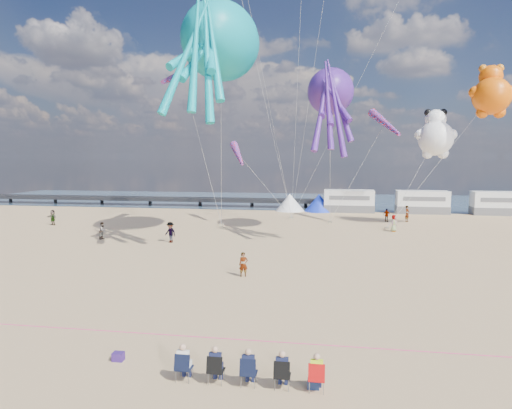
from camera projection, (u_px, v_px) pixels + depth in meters
name	position (u px, v px, depth m)	size (l,w,h in m)	color
ground	(261.00, 302.00, 23.54)	(120.00, 120.00, 0.00)	tan
water	(309.00, 201.00, 77.53)	(120.00, 120.00, 0.00)	#37516A
pier	(126.00, 198.00, 71.08)	(60.00, 3.00, 0.50)	black
motorhome_0	(349.00, 201.00, 61.69)	(6.60, 2.50, 3.00)	silver
motorhome_1	(422.00, 202.00, 60.18)	(6.60, 2.50, 3.00)	silver
motorhome_2	(499.00, 203.00, 58.67)	(6.60, 2.50, 3.00)	silver
tent_white	(290.00, 202.00, 63.00)	(4.00, 4.00, 2.40)	white
tent_blue	(319.00, 203.00, 62.36)	(4.00, 4.00, 2.40)	#1933CC
spectator_row	(249.00, 366.00, 14.89)	(6.10, 0.90, 1.30)	black
cooler_purple	(118.00, 357.00, 16.74)	(0.40, 0.30, 0.32)	navy
cooler_navy	(313.00, 384.00, 14.75)	(0.38, 0.28, 0.30)	#162546
rope_line	(243.00, 340.00, 18.63)	(0.03, 0.03, 34.00)	#F2338C
standing_person	(243.00, 264.00, 28.45)	(0.56, 0.37, 1.54)	tan
beachgoer_0	(394.00, 223.00, 45.61)	(0.61, 0.40, 1.68)	#7F6659
beachgoer_1	(103.00, 231.00, 41.37)	(0.76, 0.50, 1.56)	#7F6659
beachgoer_2	(170.00, 232.00, 39.73)	(0.88, 0.69, 1.81)	#7F6659
beachgoer_3	(387.00, 215.00, 52.56)	(0.98, 0.56, 1.51)	#7F6659
beachgoer_4	(53.00, 218.00, 49.88)	(0.98, 0.41, 1.68)	#7F6659
beachgoer_5	(407.00, 214.00, 52.45)	(1.74, 0.55, 1.87)	#7F6659
sandbag_a	(221.00, 225.00, 49.47)	(0.50, 0.35, 0.22)	gray
sandbag_b	(330.00, 222.00, 51.52)	(0.50, 0.35, 0.22)	gray
sandbag_c	(387.00, 228.00, 47.02)	(0.50, 0.35, 0.22)	gray
sandbag_d	(330.00, 222.00, 51.46)	(0.50, 0.35, 0.22)	gray
sandbag_e	(292.00, 218.00, 55.02)	(0.50, 0.35, 0.22)	gray
kite_octopus_teal	(221.00, 42.00, 39.43)	(4.97, 11.60, 13.26)	#089CA8
kite_octopus_purple	(331.00, 92.00, 42.41)	(4.01, 9.36, 10.70)	#4D2088
kite_panda	(436.00, 138.00, 47.50)	(4.36, 4.11, 6.16)	white
kite_teddy_orange	(492.00, 96.00, 44.30)	(4.40, 4.14, 6.21)	#FE6306
windsock_left	(182.00, 74.00, 43.85)	(1.10, 7.99, 7.99)	red
windsock_mid	(385.00, 123.00, 49.22)	(1.00, 6.49, 6.49)	red
windsock_right	(238.00, 154.00, 50.96)	(0.90, 4.69, 4.69)	red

